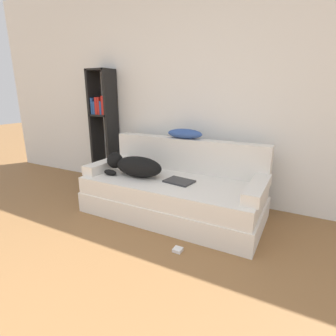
% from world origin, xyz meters
% --- Properties ---
extents(wall_back, '(6.90, 0.06, 2.70)m').
position_xyz_m(wall_back, '(0.00, 2.92, 1.35)').
color(wall_back, white).
rests_on(wall_back, ground_plane).
extents(couch, '(1.89, 0.88, 0.40)m').
position_xyz_m(couch, '(-0.02, 2.25, 0.20)').
color(couch, silver).
rests_on(couch, ground_plane).
extents(couch_backrest, '(1.85, 0.15, 0.38)m').
position_xyz_m(couch_backrest, '(-0.02, 2.62, 0.59)').
color(couch_backrest, silver).
rests_on(couch_backrest, couch).
extents(couch_arm_left, '(0.15, 0.69, 0.11)m').
position_xyz_m(couch_arm_left, '(-0.89, 2.25, 0.45)').
color(couch_arm_left, silver).
rests_on(couch_arm_left, couch).
extents(couch_arm_right, '(0.15, 0.69, 0.11)m').
position_xyz_m(couch_arm_right, '(0.85, 2.25, 0.45)').
color(couch_arm_right, silver).
rests_on(couch_arm_right, couch).
extents(dog, '(0.69, 0.29, 0.25)m').
position_xyz_m(dog, '(-0.45, 2.17, 0.51)').
color(dog, black).
rests_on(dog, couch).
extents(laptop, '(0.31, 0.24, 0.02)m').
position_xyz_m(laptop, '(0.08, 2.21, 0.41)').
color(laptop, '#2D2D30').
rests_on(laptop, couch).
extents(throw_pillow, '(0.42, 0.20, 0.11)m').
position_xyz_m(throw_pillow, '(-0.05, 2.63, 0.83)').
color(throw_pillow, '#335199').
rests_on(throw_pillow, couch_backrest).
extents(bookshelf, '(0.33, 0.26, 1.58)m').
position_xyz_m(bookshelf, '(-1.35, 2.74, 0.90)').
color(bookshelf, black).
rests_on(bookshelf, ground_plane).
extents(power_adapter, '(0.07, 0.07, 0.03)m').
position_xyz_m(power_adapter, '(0.35, 1.64, 0.01)').
color(power_adapter, silver).
rests_on(power_adapter, ground_plane).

